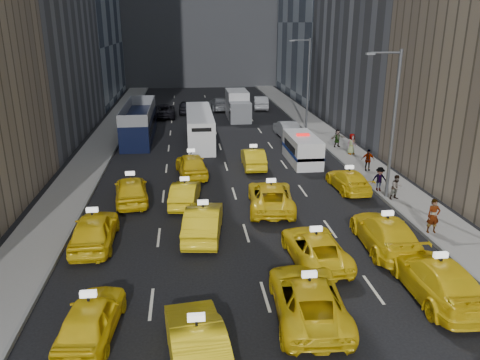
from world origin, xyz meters
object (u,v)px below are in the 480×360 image
object	(u,v)px
nypd_van	(302,149)
double_decker	(139,122)
city_bus	(200,127)
pedestrian_0	(433,216)
box_truck	(238,105)

from	to	relation	value
nypd_van	double_decker	distance (m)	16.36
double_decker	city_bus	size ratio (longest dim) A/B	1.02
nypd_van	city_bus	size ratio (longest dim) A/B	0.49
double_decker	city_bus	world-z (taller)	double_decker
city_bus	pedestrian_0	size ratio (longest dim) A/B	6.09
city_bus	box_truck	distance (m)	11.55
nypd_van	pedestrian_0	xyz separation A→B (m)	(3.44, -13.77, 0.02)
nypd_van	pedestrian_0	world-z (taller)	nypd_van
nypd_van	double_decker	size ratio (longest dim) A/B	0.49
city_bus	box_truck	bearing A→B (deg)	58.65
city_bus	pedestrian_0	xyz separation A→B (m)	(11.16, -21.36, -0.33)
pedestrian_0	box_truck	bearing A→B (deg)	104.79
double_decker	box_truck	distance (m)	13.40
nypd_van	box_truck	xyz separation A→B (m)	(-3.01, 18.14, 0.48)
nypd_van	pedestrian_0	bearing A→B (deg)	-79.65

